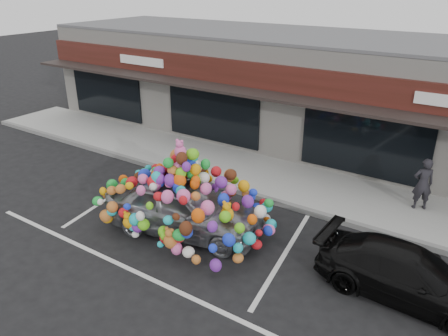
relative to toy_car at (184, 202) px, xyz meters
The scene contains 10 objects.
ground 0.93m from the toy_car, 96.38° to the left, with size 90.00×90.00×0.00m, color black.
shop_building 8.77m from the toy_car, 90.17° to the left, with size 24.00×7.20×4.31m.
sidewalk 4.32m from the toy_car, 90.36° to the left, with size 26.00×3.00×0.15m, color #9C9C96.
kerb 2.86m from the toy_car, 90.55° to the left, with size 26.00×0.18×0.16m, color slate.
parking_stripe_left 3.38m from the toy_car, behind, with size 0.12×4.40×0.01m, color silver.
parking_stripe_mid 2.95m from the toy_car, ahead, with size 0.12×4.40×0.01m, color silver.
lane_line 2.99m from the toy_car, 46.27° to the right, with size 14.00×0.12×0.01m, color silver.
toy_car is the anchor object (origin of this frame).
black_sedan 5.63m from the toy_car, ahead, with size 3.86×1.57×1.12m, color black.
pedestrian_a 6.84m from the toy_car, 42.14° to the left, with size 0.57×0.37×1.56m, color black.
Camera 1 is at (6.56, -8.16, 6.35)m, focal length 35.00 mm.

